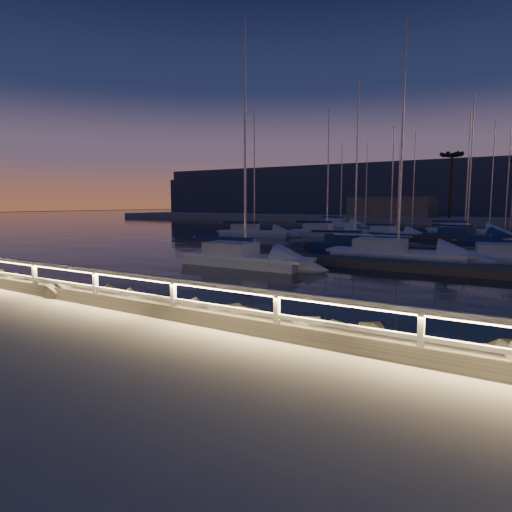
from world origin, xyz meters
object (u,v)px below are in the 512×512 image
object	(u,v)px
guard_rail	(236,298)
sailboat_n	(463,230)
sailboat_i	(325,232)
sailboat_j	(389,232)
sailboat_f	(352,243)
sailboat_b	(394,253)
sailboat_a	(242,257)
sailboat_k	(465,236)
sailboat_m	(339,224)
sailboat_e	(252,232)

from	to	relation	value
guard_rail	sailboat_n	world-z (taller)	sailboat_n
sailboat_i	sailboat_j	distance (m)	6.71
guard_rail	sailboat_j	xyz separation A→B (m)	(-8.18, 39.47, -0.98)
sailboat_f	sailboat_j	xyz separation A→B (m)	(-1.47, 14.53, -0.03)
sailboat_b	sailboat_f	size ratio (longest dim) A/B	1.14
sailboat_a	sailboat_i	world-z (taller)	sailboat_i
sailboat_a	sailboat_j	bearing A→B (deg)	89.38
sailboat_k	sailboat_m	world-z (taller)	sailboat_k
sailboat_b	sailboat_e	size ratio (longest dim) A/B	1.11
sailboat_n	guard_rail	bearing A→B (deg)	-87.52
guard_rail	sailboat_a	distance (m)	15.22
sailboat_i	sailboat_n	xyz separation A→B (m)	(11.75, 11.05, -0.02)
sailboat_a	sailboat_k	bearing A→B (deg)	73.31
sailboat_b	sailboat_e	xyz separation A→B (m)	(-18.14, 11.84, -0.01)
sailboat_k	sailboat_i	bearing A→B (deg)	-151.56
sailboat_i	sailboat_n	world-z (taller)	sailboat_n
guard_rail	sailboat_a	bearing A→B (deg)	123.92
sailboat_a	sailboat_f	size ratio (longest dim) A/B	1.06
sailboat_a	sailboat_n	bearing A→B (deg)	79.62
sailboat_f	sailboat_n	distance (m)	22.56
guard_rail	sailboat_e	bearing A→B (deg)	122.57
sailboat_f	sailboat_i	xyz separation A→B (m)	(-7.20, 11.04, 0.04)
sailboat_m	sailboat_n	bearing A→B (deg)	-12.45
sailboat_a	sailboat_j	size ratio (longest dim) A/B	1.18
guard_rail	sailboat_f	xyz separation A→B (m)	(-6.71, 24.95, -0.95)
sailboat_k	sailboat_n	distance (m)	8.69
sailboat_i	sailboat_j	bearing A→B (deg)	25.10
sailboat_a	sailboat_k	size ratio (longest dim) A/B	0.99
sailboat_f	sailboat_m	xyz separation A→B (m)	(-13.41, 30.09, 0.02)
guard_rail	sailboat_m	size ratio (longest dim) A/B	3.60
sailboat_m	sailboat_k	bearing A→B (deg)	-28.93
sailboat_j	sailboat_m	xyz separation A→B (m)	(-11.95, 15.57, 0.04)
sailboat_f	sailboat_b	bearing A→B (deg)	-70.09
sailboat_f	sailboat_a	bearing A→B (deg)	-120.04
guard_rail	sailboat_i	bearing A→B (deg)	111.13
sailboat_j	sailboat_a	bearing A→B (deg)	-80.46
sailboat_a	sailboat_e	size ratio (longest dim) A/B	1.02
guard_rail	sailboat_k	world-z (taller)	sailboat_k
sailboat_b	sailboat_m	distance (m)	39.75
guard_rail	sailboat_f	bearing A→B (deg)	105.06
sailboat_b	sailboat_n	distance (m)	27.38
sailboat_e	sailboat_i	distance (m)	7.66
sailboat_b	sailboat_j	xyz separation A→B (m)	(-6.19, 19.81, -0.07)
sailboat_b	sailboat_k	size ratio (longest dim) A/B	1.07
sailboat_b	sailboat_j	distance (m)	20.75
sailboat_k	sailboat_m	xyz separation A→B (m)	(-19.41, 16.57, 0.02)
sailboat_i	sailboat_a	bearing A→B (deg)	-83.11
sailboat_j	sailboat_k	xyz separation A→B (m)	(7.47, -1.00, 0.03)
sailboat_k	sailboat_b	bearing A→B (deg)	-76.11
sailboat_f	sailboat_i	world-z (taller)	sailboat_i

